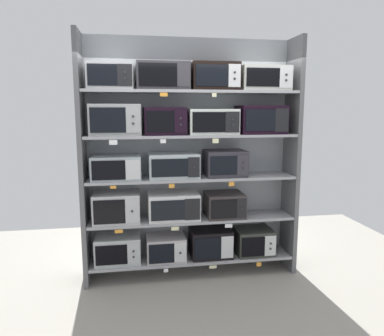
# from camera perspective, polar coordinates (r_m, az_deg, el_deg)

# --- Properties ---
(ground) EXTENTS (6.35, 6.00, 0.02)m
(ground) POSITION_cam_1_polar(r_m,az_deg,el_deg) (3.69, 2.74, -22.80)
(ground) COLOR gray
(back_panel) EXTENTS (2.55, 0.04, 2.75)m
(back_panel) POSITION_cam_1_polar(r_m,az_deg,el_deg) (4.37, -0.48, 1.72)
(back_panel) COLOR #9EA3A8
(back_panel) RESTS_ON ground
(upright_left) EXTENTS (0.05, 0.41, 2.75)m
(upright_left) POSITION_cam_1_polar(r_m,az_deg,el_deg) (4.13, -16.71, 0.90)
(upright_left) COLOR #5B5B5E
(upright_left) RESTS_ON ground
(upright_right) EXTENTS (0.05, 0.41, 2.75)m
(upright_right) POSITION_cam_1_polar(r_m,az_deg,el_deg) (4.51, 15.30, 1.61)
(upright_right) COLOR #5B5B5E
(upright_right) RESTS_ON ground
(shelf_0) EXTENTS (2.35, 0.41, 0.03)m
(shelf_0) POSITION_cam_1_polar(r_m,az_deg,el_deg) (4.47, 0.00, -13.86)
(shelf_0) COLOR #99999E
(shelf_0) RESTS_ON ground
(microwave_0) EXTENTS (0.51, 0.36, 0.31)m
(microwave_0) POSITION_cam_1_polar(r_m,az_deg,el_deg) (4.35, -11.50, -12.28)
(microwave_0) COLOR #B1B6B5
(microwave_0) RESTS_ON shelf_0
(microwave_1) EXTENTS (0.45, 0.38, 0.27)m
(microwave_1) POSITION_cam_1_polar(r_m,az_deg,el_deg) (4.37, -4.12, -12.28)
(microwave_1) COLOR #BCB3B5
(microwave_1) RESTS_ON shelf_0
(microwave_2) EXTENTS (0.48, 0.36, 0.33)m
(microwave_2) POSITION_cam_1_polar(r_m,az_deg,el_deg) (4.44, 2.91, -11.57)
(microwave_2) COLOR black
(microwave_2) RESTS_ON shelf_0
(microwave_3) EXTENTS (0.44, 0.39, 0.30)m
(microwave_3) POSITION_cam_1_polar(r_m,az_deg,el_deg) (4.58, 9.57, -11.18)
(microwave_3) COLOR #30332D
(microwave_3) RESTS_ON shelf_0
(price_tag_0) EXTENTS (0.05, 0.00, 0.04)m
(price_tag_0) POSITION_cam_1_polar(r_m,az_deg,el_deg) (4.26, -4.08, -15.69)
(price_tag_0) COLOR white
(price_tag_1) EXTENTS (0.08, 0.00, 0.03)m
(price_tag_1) POSITION_cam_1_polar(r_m,az_deg,el_deg) (4.33, 3.30, -15.17)
(price_tag_1) COLOR beige
(price_tag_2) EXTENTS (0.06, 0.00, 0.05)m
(price_tag_2) POSITION_cam_1_polar(r_m,az_deg,el_deg) (4.48, 10.40, -14.57)
(price_tag_2) COLOR orange
(shelf_1) EXTENTS (2.35, 0.41, 0.03)m
(shelf_1) POSITION_cam_1_polar(r_m,az_deg,el_deg) (4.30, 0.00, -7.91)
(shelf_1) COLOR #99999E
(microwave_4) EXTENTS (0.51, 0.41, 0.33)m
(microwave_4) POSITION_cam_1_polar(r_m,az_deg,el_deg) (4.20, -11.70, -5.99)
(microwave_4) COLOR #BAB9BD
(microwave_4) RESTS_ON shelf_1
(microwave_5) EXTENTS (0.58, 0.39, 0.30)m
(microwave_5) POSITION_cam_1_polar(r_m,az_deg,el_deg) (4.22, -2.93, -5.91)
(microwave_5) COLOR silver
(microwave_5) RESTS_ON shelf_1
(microwave_6) EXTENTS (0.44, 0.40, 0.28)m
(microwave_6) POSITION_cam_1_polar(r_m,az_deg,el_deg) (4.33, 5.05, -5.71)
(microwave_6) COLOR #342D2D
(microwave_6) RESTS_ON shelf_1
(price_tag_3) EXTENTS (0.09, 0.00, 0.04)m
(price_tag_3) POSITION_cam_1_polar(r_m,az_deg,el_deg) (4.07, -11.36, -9.69)
(price_tag_3) COLOR orange
(price_tag_4) EXTENTS (0.09, 0.00, 0.04)m
(price_tag_4) POSITION_cam_1_polar(r_m,az_deg,el_deg) (4.09, -2.67, -9.44)
(price_tag_4) COLOR beige
(price_tag_5) EXTENTS (0.09, 0.00, 0.04)m
(price_tag_5) POSITION_cam_1_polar(r_m,az_deg,el_deg) (4.20, 5.75, -8.97)
(price_tag_5) COLOR white
(shelf_2) EXTENTS (2.35, 0.41, 0.03)m
(shelf_2) POSITION_cam_1_polar(r_m,az_deg,el_deg) (4.19, 0.00, -1.55)
(shelf_2) COLOR #99999E
(microwave_7) EXTENTS (0.53, 0.40, 0.26)m
(microwave_7) POSITION_cam_1_polar(r_m,az_deg,el_deg) (4.11, -11.74, 0.10)
(microwave_7) COLOR #9AA6AA
(microwave_7) RESTS_ON shelf_2
(microwave_8) EXTENTS (0.56, 0.38, 0.27)m
(microwave_8) POSITION_cam_1_polar(r_m,az_deg,el_deg) (4.13, -2.92, 0.43)
(microwave_8) COLOR #B0BCBF
(microwave_8) RESTS_ON shelf_2
(microwave_9) EXTENTS (0.46, 0.38, 0.30)m
(microwave_9) POSITION_cam_1_polar(r_m,az_deg,el_deg) (4.23, 5.17, 0.77)
(microwave_9) COLOR #302D35
(microwave_9) RESTS_ON shelf_2
(price_tag_6) EXTENTS (0.06, 0.00, 0.03)m
(price_tag_6) POSITION_cam_1_polar(r_m,az_deg,el_deg) (3.94, -12.20, -2.96)
(price_tag_6) COLOR orange
(price_tag_7) EXTENTS (0.06, 0.00, 0.05)m
(price_tag_7) POSITION_cam_1_polar(r_m,az_deg,el_deg) (3.96, -3.20, -2.82)
(price_tag_7) COLOR orange
(price_tag_8) EXTENTS (0.06, 0.00, 0.05)m
(price_tag_8) POSITION_cam_1_polar(r_m,az_deg,el_deg) (4.08, 6.20, -2.51)
(price_tag_8) COLOR orange
(shelf_3) EXTENTS (2.35, 0.41, 0.03)m
(shelf_3) POSITION_cam_1_polar(r_m,az_deg,el_deg) (4.12, 0.00, 5.07)
(shelf_3) COLOR #99999E
(microwave_10) EXTENTS (0.55, 0.34, 0.34)m
(microwave_10) POSITION_cam_1_polar(r_m,az_deg,el_deg) (4.06, -11.88, 7.40)
(microwave_10) COLOR #A3A4A3
(microwave_10) RESTS_ON shelf_3
(microwave_11) EXTENTS (0.46, 0.38, 0.30)m
(microwave_11) POSITION_cam_1_polar(r_m,az_deg,el_deg) (4.07, -4.29, 7.34)
(microwave_11) COLOR black
(microwave_11) RESTS_ON shelf_3
(microwave_12) EXTENTS (0.55, 0.38, 0.28)m
(microwave_12) POSITION_cam_1_polar(r_m,az_deg,el_deg) (4.16, 3.16, 7.24)
(microwave_12) COLOR silver
(microwave_12) RESTS_ON shelf_3
(microwave_13) EXTENTS (0.53, 0.40, 0.32)m
(microwave_13) POSITION_cam_1_polar(r_m,az_deg,el_deg) (4.31, 10.66, 7.43)
(microwave_13) COLOR black
(microwave_13) RESTS_ON shelf_3
(price_tag_9) EXTENTS (0.08, 0.00, 0.05)m
(price_tag_9) POSITION_cam_1_polar(r_m,az_deg,el_deg) (3.87, -12.21, 3.93)
(price_tag_9) COLOR white
(price_tag_10) EXTENTS (0.06, 0.00, 0.04)m
(price_tag_10) POSITION_cam_1_polar(r_m,az_deg,el_deg) (3.88, -4.53, 4.19)
(price_tag_10) COLOR white
(price_tag_11) EXTENTS (0.07, 0.00, 0.05)m
(price_tag_11) POSITION_cam_1_polar(r_m,az_deg,el_deg) (3.97, 3.71, 4.25)
(price_tag_11) COLOR beige
(shelf_4) EXTENTS (2.35, 0.41, 0.03)m
(shelf_4) POSITION_cam_1_polar(r_m,az_deg,el_deg) (4.12, 0.00, 11.81)
(shelf_4) COLOR #99999E
(microwave_14) EXTENTS (0.47, 0.39, 0.27)m
(microwave_14) POSITION_cam_1_polar(r_m,az_deg,el_deg) (4.07, -12.63, 13.78)
(microwave_14) COLOR #B7B9B8
(microwave_14) RESTS_ON shelf_4
(microwave_15) EXTENTS (0.56, 0.41, 0.29)m
(microwave_15) POSITION_cam_1_polar(r_m,az_deg,el_deg) (4.08, -4.65, 14.06)
(microwave_15) COLOR #333136
(microwave_15) RESTS_ON shelf_4
(microwave_16) EXTENTS (0.52, 0.38, 0.30)m
(microwave_16) POSITION_cam_1_polar(r_m,az_deg,el_deg) (4.17, 3.47, 14.03)
(microwave_16) COLOR black
(microwave_16) RESTS_ON shelf_4
(microwave_17) EXTENTS (0.55, 0.40, 0.27)m
(microwave_17) POSITION_cam_1_polar(r_m,az_deg,el_deg) (4.33, 11.05, 13.52)
(microwave_17) COLOR beige
(microwave_17) RESTS_ON shelf_4
(price_tag_12) EXTENTS (0.08, 0.00, 0.04)m
(price_tag_12) POSITION_cam_1_polar(r_m,az_deg,el_deg) (3.87, -4.42, 11.38)
(price_tag_12) COLOR orange
(price_tag_13) EXTENTS (0.05, 0.00, 0.04)m
(price_tag_13) POSITION_cam_1_polar(r_m,az_deg,el_deg) (3.95, 3.50, 11.33)
(price_tag_13) COLOR beige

